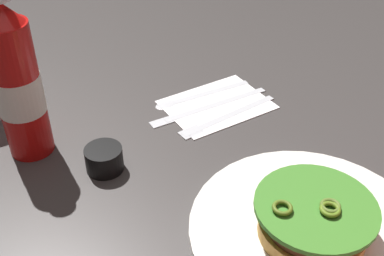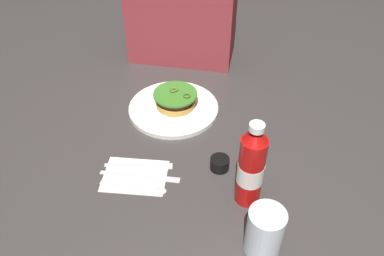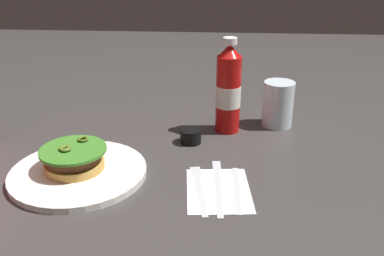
{
  "view_description": "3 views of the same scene",
  "coord_description": "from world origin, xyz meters",
  "px_view_note": "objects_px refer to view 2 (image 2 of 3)",
  "views": [
    {
      "loc": [
        0.23,
        0.45,
        0.44
      ],
      "look_at": [
        -0.01,
        -0.03,
        0.05
      ],
      "focal_mm": 45.51,
      "sensor_mm": 36.0,
      "label": 1
    },
    {
      "loc": [
        0.17,
        -0.77,
        0.76
      ],
      "look_at": [
        0.02,
        -0.0,
        0.08
      ],
      "focal_mm": 36.2,
      "sensor_mm": 36.0,
      "label": 2
    },
    {
      "loc": [
        -0.82,
        -0.13,
        0.45
      ],
      "look_at": [
        0.04,
        -0.06,
        0.07
      ],
      "focal_mm": 39.43,
      "sensor_mm": 36.0,
      "label": 3
    }
  ],
  "objects_px": {
    "napkin": "(135,176)",
    "butter_knife": "(145,176)",
    "condiment_cup": "(220,163)",
    "dinner_plate": "(174,108)",
    "burger_sandwich": "(175,99)",
    "water_glass": "(265,232)",
    "spoon_utensil": "(142,187)",
    "fork_utensil": "(145,165)",
    "ketchup_bottle": "(251,168)"
  },
  "relations": [
    {
      "from": "burger_sandwich",
      "to": "spoon_utensil",
      "type": "height_order",
      "value": "burger_sandwich"
    },
    {
      "from": "ketchup_bottle",
      "to": "fork_utensil",
      "type": "xyz_separation_m",
      "value": [
        -0.28,
        0.06,
        -0.1
      ]
    },
    {
      "from": "condiment_cup",
      "to": "dinner_plate",
      "type": "bearing_deg",
      "value": 128.62
    },
    {
      "from": "butter_knife",
      "to": "fork_utensil",
      "type": "xyz_separation_m",
      "value": [
        -0.01,
        0.04,
        0.0
      ]
    },
    {
      "from": "condiment_cup",
      "to": "fork_utensil",
      "type": "height_order",
      "value": "condiment_cup"
    },
    {
      "from": "dinner_plate",
      "to": "water_glass",
      "type": "height_order",
      "value": "water_glass"
    },
    {
      "from": "dinner_plate",
      "to": "condiment_cup",
      "type": "bearing_deg",
      "value": -51.38
    },
    {
      "from": "ketchup_bottle",
      "to": "condiment_cup",
      "type": "xyz_separation_m",
      "value": [
        -0.08,
        0.09,
        -0.09
      ]
    },
    {
      "from": "water_glass",
      "to": "butter_knife",
      "type": "xyz_separation_m",
      "value": [
        -0.31,
        0.15,
        -0.06
      ]
    },
    {
      "from": "butter_knife",
      "to": "condiment_cup",
      "type": "bearing_deg",
      "value": 20.32
    },
    {
      "from": "butter_knife",
      "to": "ketchup_bottle",
      "type": "bearing_deg",
      "value": -4.09
    },
    {
      "from": "fork_utensil",
      "to": "condiment_cup",
      "type": "bearing_deg",
      "value": 8.8
    },
    {
      "from": "fork_utensil",
      "to": "spoon_utensil",
      "type": "bearing_deg",
      "value": -77.9
    },
    {
      "from": "water_glass",
      "to": "spoon_utensil",
      "type": "bearing_deg",
      "value": 159.76
    },
    {
      "from": "spoon_utensil",
      "to": "fork_utensil",
      "type": "distance_m",
      "value": 0.08
    },
    {
      "from": "napkin",
      "to": "fork_utensil",
      "type": "relative_size",
      "value": 0.9
    },
    {
      "from": "water_glass",
      "to": "spoon_utensil",
      "type": "relative_size",
      "value": 0.68
    },
    {
      "from": "spoon_utensil",
      "to": "butter_knife",
      "type": "relative_size",
      "value": 0.82
    },
    {
      "from": "napkin",
      "to": "condiment_cup",
      "type": "bearing_deg",
      "value": 18.32
    },
    {
      "from": "burger_sandwich",
      "to": "condiment_cup",
      "type": "relative_size",
      "value": 2.65
    },
    {
      "from": "burger_sandwich",
      "to": "butter_knife",
      "type": "bearing_deg",
      "value": -92.96
    },
    {
      "from": "dinner_plate",
      "to": "burger_sandwich",
      "type": "xyz_separation_m",
      "value": [
        0.01,
        0.01,
        0.03
      ]
    },
    {
      "from": "condiment_cup",
      "to": "butter_knife",
      "type": "height_order",
      "value": "condiment_cup"
    },
    {
      "from": "water_glass",
      "to": "condiment_cup",
      "type": "bearing_deg",
      "value": 119.36
    },
    {
      "from": "condiment_cup",
      "to": "spoon_utensil",
      "type": "height_order",
      "value": "condiment_cup"
    },
    {
      "from": "condiment_cup",
      "to": "butter_knife",
      "type": "xyz_separation_m",
      "value": [
        -0.19,
        -0.07,
        -0.01
      ]
    },
    {
      "from": "dinner_plate",
      "to": "napkin",
      "type": "relative_size",
      "value": 1.71
    },
    {
      "from": "water_glass",
      "to": "fork_utensil",
      "type": "xyz_separation_m",
      "value": [
        -0.32,
        0.19,
        -0.06
      ]
    },
    {
      "from": "condiment_cup",
      "to": "fork_utensil",
      "type": "bearing_deg",
      "value": -171.2
    },
    {
      "from": "ketchup_bottle",
      "to": "water_glass",
      "type": "height_order",
      "value": "ketchup_bottle"
    },
    {
      "from": "napkin",
      "to": "butter_knife",
      "type": "distance_m",
      "value": 0.03
    },
    {
      "from": "water_glass",
      "to": "condiment_cup",
      "type": "distance_m",
      "value": 0.26
    },
    {
      "from": "dinner_plate",
      "to": "burger_sandwich",
      "type": "relative_size",
      "value": 2.06
    },
    {
      "from": "butter_knife",
      "to": "napkin",
      "type": "bearing_deg",
      "value": -176.86
    },
    {
      "from": "spoon_utensil",
      "to": "dinner_plate",
      "type": "bearing_deg",
      "value": 89.0
    },
    {
      "from": "napkin",
      "to": "burger_sandwich",
      "type": "bearing_deg",
      "value": 82.02
    },
    {
      "from": "burger_sandwich",
      "to": "condiment_cup",
      "type": "distance_m",
      "value": 0.29
    },
    {
      "from": "spoon_utensil",
      "to": "butter_knife",
      "type": "distance_m",
      "value": 0.04
    },
    {
      "from": "burger_sandwich",
      "to": "fork_utensil",
      "type": "relative_size",
      "value": 0.74
    },
    {
      "from": "dinner_plate",
      "to": "fork_utensil",
      "type": "distance_m",
      "value": 0.25
    },
    {
      "from": "napkin",
      "to": "butter_knife",
      "type": "xyz_separation_m",
      "value": [
        0.03,
        0.0,
        0.0
      ]
    },
    {
      "from": "burger_sandwich",
      "to": "butter_knife",
      "type": "relative_size",
      "value": 0.64
    },
    {
      "from": "water_glass",
      "to": "burger_sandwich",
      "type": "bearing_deg",
      "value": 123.32
    },
    {
      "from": "napkin",
      "to": "butter_knife",
      "type": "bearing_deg",
      "value": 3.14
    },
    {
      "from": "condiment_cup",
      "to": "napkin",
      "type": "xyz_separation_m",
      "value": [
        -0.21,
        -0.07,
        -0.02
      ]
    },
    {
      "from": "ketchup_bottle",
      "to": "dinner_plate",
      "type": "bearing_deg",
      "value": 129.7
    },
    {
      "from": "dinner_plate",
      "to": "butter_knife",
      "type": "xyz_separation_m",
      "value": [
        -0.01,
        -0.29,
        -0.0
      ]
    },
    {
      "from": "dinner_plate",
      "to": "spoon_utensil",
      "type": "bearing_deg",
      "value": -91.0
    },
    {
      "from": "dinner_plate",
      "to": "fork_utensil",
      "type": "xyz_separation_m",
      "value": [
        -0.02,
        -0.25,
        -0.0
      ]
    },
    {
      "from": "ketchup_bottle",
      "to": "spoon_utensil",
      "type": "relative_size",
      "value": 1.37
    }
  ]
}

